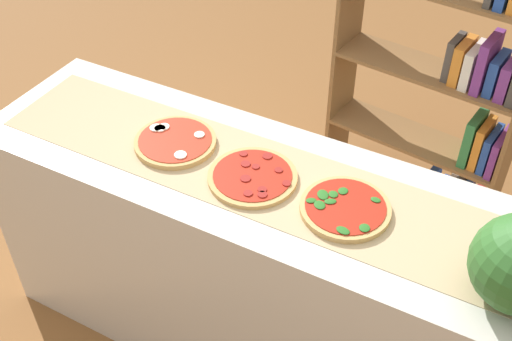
{
  "coord_description": "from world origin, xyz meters",
  "views": [
    {
      "loc": [
        0.76,
        -1.42,
        2.35
      ],
      "look_at": [
        0.0,
        0.0,
        0.95
      ],
      "focal_mm": 44.88,
      "sensor_mm": 36.0,
      "label": 1
    }
  ],
  "objects_px": {
    "pizza_mozzarella_0": "(175,142)",
    "pizza_pepperoni_1": "(253,177)",
    "pizza_spinach_2": "(345,208)",
    "bookshelf": "(456,88)"
  },
  "relations": [
    {
      "from": "pizza_mozzarella_0",
      "to": "pizza_pepperoni_1",
      "type": "relative_size",
      "value": 0.97
    },
    {
      "from": "pizza_pepperoni_1",
      "to": "bookshelf",
      "type": "height_order",
      "value": "bookshelf"
    },
    {
      "from": "pizza_pepperoni_1",
      "to": "bookshelf",
      "type": "xyz_separation_m",
      "value": [
        0.41,
        1.15,
        -0.19
      ]
    },
    {
      "from": "pizza_mozzarella_0",
      "to": "pizza_pepperoni_1",
      "type": "height_order",
      "value": "pizza_mozzarella_0"
    },
    {
      "from": "pizza_mozzarella_0",
      "to": "bookshelf",
      "type": "relative_size",
      "value": 0.18
    },
    {
      "from": "pizza_pepperoni_1",
      "to": "bookshelf",
      "type": "distance_m",
      "value": 1.23
    },
    {
      "from": "pizza_spinach_2",
      "to": "bookshelf",
      "type": "height_order",
      "value": "bookshelf"
    },
    {
      "from": "pizza_mozzarella_0",
      "to": "pizza_spinach_2",
      "type": "relative_size",
      "value": 1.01
    },
    {
      "from": "pizza_mozzarella_0",
      "to": "pizza_spinach_2",
      "type": "height_order",
      "value": "same"
    },
    {
      "from": "pizza_spinach_2",
      "to": "bookshelf",
      "type": "distance_m",
      "value": 1.16
    }
  ]
}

